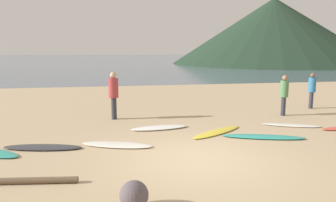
# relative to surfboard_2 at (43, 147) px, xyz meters

# --- Properties ---
(ground_plane) EXTENTS (120.00, 120.00, 0.20)m
(ground_plane) POSITION_rel_surfboard_2_xyz_m (3.99, 8.46, -0.14)
(ground_plane) COLOR tan
(ground_plane) RESTS_ON ground
(ocean_water) EXTENTS (140.00, 100.00, 0.01)m
(ocean_water) POSITION_rel_surfboard_2_xyz_m (3.99, 64.16, -0.04)
(ocean_water) COLOR slate
(ocean_water) RESTS_ON ground
(headland_hill) EXTENTS (33.86, 33.86, 10.89)m
(headland_hill) POSITION_rel_surfboard_2_xyz_m (28.97, 42.35, 5.40)
(headland_hill) COLOR #1E3323
(headland_hill) RESTS_ON ground
(surfboard_2) EXTENTS (2.24, 0.98, 0.08)m
(surfboard_2) POSITION_rel_surfboard_2_xyz_m (0.00, 0.00, 0.00)
(surfboard_2) COLOR #333338
(surfboard_2) RESTS_ON ground
(surfboard_3) EXTENTS (2.11, 1.22, 0.07)m
(surfboard_3) POSITION_rel_surfboard_2_xyz_m (2.01, -0.12, -0.00)
(surfboard_3) COLOR silver
(surfboard_3) RESTS_ON ground
(surfboard_4) EXTENTS (2.02, 0.80, 0.09)m
(surfboard_4) POSITION_rel_surfboard_2_xyz_m (3.48, 1.57, 0.01)
(surfboard_4) COLOR white
(surfboard_4) RESTS_ON ground
(surfboard_5) EXTENTS (2.18, 1.69, 0.06)m
(surfboard_5) POSITION_rel_surfboard_2_xyz_m (5.25, 0.73, -0.01)
(surfboard_5) COLOR yellow
(surfboard_5) RESTS_ON ground
(surfboard_6) EXTENTS (2.53, 1.23, 0.08)m
(surfboard_6) POSITION_rel_surfboard_2_xyz_m (6.45, -0.09, 0.00)
(surfboard_6) COLOR teal
(surfboard_6) RESTS_ON ground
(surfboard_7) EXTENTS (2.00, 1.20, 0.06)m
(surfboard_7) POSITION_rel_surfboard_2_xyz_m (8.13, 1.16, -0.01)
(surfboard_7) COLOR silver
(surfboard_7) RESTS_ON ground
(person_0) EXTENTS (0.33, 0.33, 1.62)m
(person_0) POSITION_rel_surfboard_2_xyz_m (10.81, 4.05, 0.92)
(person_0) COLOR #2D2D38
(person_0) RESTS_ON ground
(person_1) EXTENTS (0.33, 0.33, 1.65)m
(person_1) POSITION_rel_surfboard_2_xyz_m (8.76, 2.84, 0.93)
(person_1) COLOR #2D2D38
(person_1) RESTS_ON ground
(person_2) EXTENTS (0.37, 0.37, 1.82)m
(person_2) POSITION_rel_surfboard_2_xyz_m (1.98, 3.37, 1.04)
(person_2) COLOR #2D2D38
(person_2) RESTS_ON ground
(driftwood_log) EXTENTS (1.84, 0.36, 0.13)m
(driftwood_log) POSITION_rel_surfboard_2_xyz_m (0.27, -2.38, 0.03)
(driftwood_log) COLOR brown
(driftwood_log) RESTS_ON ground
(beach_rock_near) EXTENTS (0.50, 0.50, 0.50)m
(beach_rock_near) POSITION_rel_surfboard_2_xyz_m (2.24, -3.77, 0.21)
(beach_rock_near) COLOR #554C51
(beach_rock_near) RESTS_ON ground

